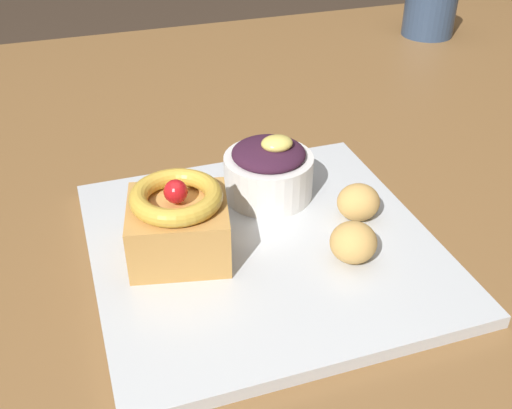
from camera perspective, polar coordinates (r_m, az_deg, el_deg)
dining_table at (r=0.76m, az=-0.25°, el=-0.68°), size 1.52×0.97×0.73m
front_plate at (r=0.56m, az=0.66°, el=-4.00°), size 0.30×0.30×0.01m
cake_slice at (r=0.53m, az=-7.22°, el=-1.59°), size 0.10×0.10×0.07m
berry_ramekin at (r=0.60m, az=1.18°, el=3.21°), size 0.09×0.09×0.07m
fritter_front at (r=0.53m, az=9.02°, el=-3.49°), size 0.04×0.04×0.04m
fritter_middle at (r=0.58m, az=9.48°, el=0.23°), size 0.04×0.04×0.03m
coffee_mug at (r=1.13m, az=15.87°, el=17.19°), size 0.09×0.09×0.09m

